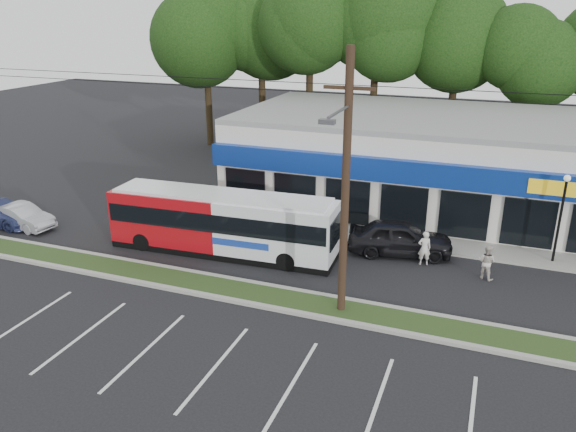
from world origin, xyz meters
The scene contains 14 objects.
ground centered at (0.00, 0.00, 0.00)m, with size 120.00×120.00×0.00m, color black.
grass_strip centered at (0.00, 1.00, 0.06)m, with size 40.00×1.60×0.12m, color #243917.
curb_south centered at (0.00, 0.15, 0.07)m, with size 40.00×0.25×0.14m, color #9E9E93.
curb_north centered at (0.00, 1.85, 0.07)m, with size 40.00×0.25×0.14m, color #9E9E93.
sidewalk centered at (5.00, 9.00, 0.05)m, with size 32.00×2.20×0.10m, color #9E9E93.
strip_mall centered at (5.50, 15.91, 2.65)m, with size 25.00×12.55×5.30m.
utility_pole centered at (2.83, 0.93, 5.41)m, with size 50.00×2.77×10.00m.
lamp_post centered at (11.00, 8.80, 2.67)m, with size 0.30×0.30×4.25m.
tree_line centered at (4.00, 26.00, 8.42)m, with size 46.76×6.76×11.83m.
metrobus centered at (-3.89, 4.50, 1.58)m, with size 11.17×2.91×2.98m.
car_dark centered at (4.13, 7.28, 0.84)m, with size 1.98×4.93×1.68m, color black.
car_silver centered at (-15.48, 3.56, 0.64)m, with size 1.34×3.86×1.27m, color #A7A8AF.
pedestrian_a centered at (5.39, 6.49, 0.82)m, with size 0.59×0.39×1.63m, color silver.
pedestrian_b centered at (8.13, 6.00, 0.79)m, with size 0.76×0.60×1.57m, color beige.
Camera 1 is at (7.90, -17.76, 11.13)m, focal length 35.00 mm.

